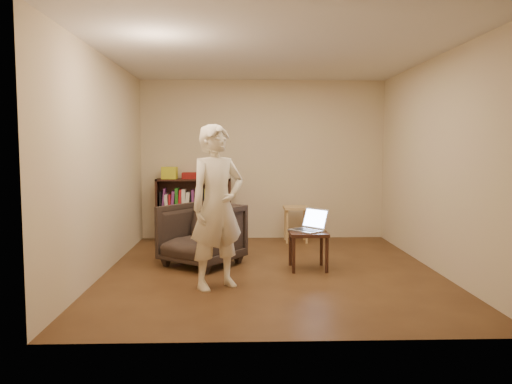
{
  "coord_description": "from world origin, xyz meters",
  "views": [
    {
      "loc": [
        -0.37,
        -5.98,
        1.49
      ],
      "look_at": [
        -0.17,
        0.35,
        0.94
      ],
      "focal_mm": 35.0,
      "sensor_mm": 36.0,
      "label": 1
    }
  ],
  "objects_px": {
    "stool": "(296,213)",
    "laptop": "(309,226)",
    "bookshelf": "(194,213)",
    "side_table": "(308,238)",
    "armchair": "(202,234)",
    "person": "(217,207)"
  },
  "relations": [
    {
      "from": "side_table",
      "to": "person",
      "type": "distance_m",
      "value": 1.42
    },
    {
      "from": "side_table",
      "to": "person",
      "type": "height_order",
      "value": "person"
    },
    {
      "from": "armchair",
      "to": "person",
      "type": "relative_size",
      "value": 0.5
    },
    {
      "from": "person",
      "to": "armchair",
      "type": "bearing_deg",
      "value": 69.85
    },
    {
      "from": "stool",
      "to": "armchair",
      "type": "bearing_deg",
      "value": -131.6
    },
    {
      "from": "stool",
      "to": "armchair",
      "type": "xyz_separation_m",
      "value": [
        -1.38,
        -1.56,
        -0.06
      ]
    },
    {
      "from": "bookshelf",
      "to": "laptop",
      "type": "height_order",
      "value": "bookshelf"
    },
    {
      "from": "stool",
      "to": "laptop",
      "type": "xyz_separation_m",
      "value": [
        -0.03,
        -1.76,
        0.07
      ]
    },
    {
      "from": "stool",
      "to": "laptop",
      "type": "relative_size",
      "value": 1.1
    },
    {
      "from": "bookshelf",
      "to": "person",
      "type": "bearing_deg",
      "value": -79.76
    },
    {
      "from": "stool",
      "to": "side_table",
      "type": "relative_size",
      "value": 1.21
    },
    {
      "from": "stool",
      "to": "side_table",
      "type": "xyz_separation_m",
      "value": [
        -0.05,
        -1.82,
        -0.07
      ]
    },
    {
      "from": "stool",
      "to": "laptop",
      "type": "distance_m",
      "value": 1.76
    },
    {
      "from": "bookshelf",
      "to": "stool",
      "type": "bearing_deg",
      "value": -7.51
    },
    {
      "from": "bookshelf",
      "to": "person",
      "type": "xyz_separation_m",
      "value": [
        0.51,
        -2.82,
        0.43
      ]
    },
    {
      "from": "stool",
      "to": "side_table",
      "type": "height_order",
      "value": "stool"
    },
    {
      "from": "laptop",
      "to": "armchair",
      "type": "bearing_deg",
      "value": -139.25
    },
    {
      "from": "bookshelf",
      "to": "person",
      "type": "relative_size",
      "value": 0.69
    },
    {
      "from": "laptop",
      "to": "person",
      "type": "bearing_deg",
      "value": -93.31
    },
    {
      "from": "bookshelf",
      "to": "stool",
      "type": "xyz_separation_m",
      "value": [
        1.64,
        -0.22,
        0.02
      ]
    },
    {
      "from": "side_table",
      "to": "laptop",
      "type": "xyz_separation_m",
      "value": [
        0.02,
        0.06,
        0.14
      ]
    },
    {
      "from": "stool",
      "to": "person",
      "type": "xyz_separation_m",
      "value": [
        -1.13,
        -2.6,
        0.41
      ]
    }
  ]
}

